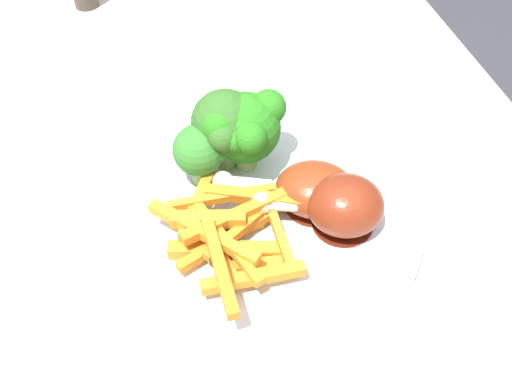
{
  "coord_description": "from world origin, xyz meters",
  "views": [
    {
      "loc": [
        0.27,
        -0.06,
        1.17
      ],
      "look_at": [
        -0.06,
        0.03,
        0.77
      ],
      "focal_mm": 43.57,
      "sensor_mm": 36.0,
      "label": 1
    }
  ],
  "objects_px": {
    "dining_table": "(244,352)",
    "broccoli_floret_back": "(225,123)",
    "dinner_plate": "(256,211)",
    "broccoli_floret_middle": "(201,151)",
    "carrot_fries_pile": "(229,233)",
    "chicken_drumstick_near": "(341,206)",
    "chicken_drumstick_far": "(309,189)",
    "broccoli_floret_front": "(244,128)"
  },
  "relations": [
    {
      "from": "broccoli_floret_back",
      "to": "dinner_plate",
      "type": "bearing_deg",
      "value": 11.05
    },
    {
      "from": "dining_table",
      "to": "broccoli_floret_back",
      "type": "height_order",
      "value": "broccoli_floret_back"
    },
    {
      "from": "dining_table",
      "to": "broccoli_floret_middle",
      "type": "height_order",
      "value": "broccoli_floret_middle"
    },
    {
      "from": "broccoli_floret_middle",
      "to": "chicken_drumstick_near",
      "type": "xyz_separation_m",
      "value": [
        0.08,
        0.1,
        -0.01
      ]
    },
    {
      "from": "carrot_fries_pile",
      "to": "chicken_drumstick_far",
      "type": "height_order",
      "value": "chicken_drumstick_far"
    },
    {
      "from": "dining_table",
      "to": "broccoli_floret_front",
      "type": "distance_m",
      "value": 0.22
    },
    {
      "from": "broccoli_floret_front",
      "to": "chicken_drumstick_far",
      "type": "bearing_deg",
      "value": 34.84
    },
    {
      "from": "broccoli_floret_middle",
      "to": "chicken_drumstick_far",
      "type": "relative_size",
      "value": 0.48
    },
    {
      "from": "broccoli_floret_front",
      "to": "chicken_drumstick_near",
      "type": "height_order",
      "value": "broccoli_floret_front"
    },
    {
      "from": "dinner_plate",
      "to": "broccoli_floret_front",
      "type": "xyz_separation_m",
      "value": [
        -0.05,
        0.0,
        0.05
      ]
    },
    {
      "from": "broccoli_floret_front",
      "to": "carrot_fries_pile",
      "type": "distance_m",
      "value": 0.1
    },
    {
      "from": "dining_table",
      "to": "broccoli_floret_front",
      "type": "xyz_separation_m",
      "value": [
        -0.11,
        0.03,
        0.19
      ]
    },
    {
      "from": "dining_table",
      "to": "broccoli_floret_middle",
      "type": "xyz_separation_m",
      "value": [
        -0.11,
        -0.01,
        0.18
      ]
    },
    {
      "from": "dinner_plate",
      "to": "broccoli_floret_back",
      "type": "relative_size",
      "value": 3.64
    },
    {
      "from": "broccoli_floret_middle",
      "to": "broccoli_floret_back",
      "type": "distance_m",
      "value": 0.03
    },
    {
      "from": "chicken_drumstick_far",
      "to": "broccoli_floret_middle",
      "type": "bearing_deg",
      "value": -122.84
    },
    {
      "from": "broccoli_floret_middle",
      "to": "chicken_drumstick_far",
      "type": "xyz_separation_m",
      "value": [
        0.05,
        0.08,
        -0.02
      ]
    },
    {
      "from": "dining_table",
      "to": "carrot_fries_pile",
      "type": "xyz_separation_m",
      "value": [
        -0.03,
        -0.0,
        0.16
      ]
    },
    {
      "from": "broccoli_floret_front",
      "to": "carrot_fries_pile",
      "type": "bearing_deg",
      "value": -22.66
    },
    {
      "from": "dinner_plate",
      "to": "chicken_drumstick_far",
      "type": "bearing_deg",
      "value": 78.85
    },
    {
      "from": "dining_table",
      "to": "broccoli_floret_back",
      "type": "distance_m",
      "value": 0.23
    },
    {
      "from": "carrot_fries_pile",
      "to": "broccoli_floret_front",
      "type": "bearing_deg",
      "value": 157.34
    },
    {
      "from": "broccoli_floret_front",
      "to": "broccoli_floret_back",
      "type": "relative_size",
      "value": 0.97
    },
    {
      "from": "broccoli_floret_front",
      "to": "broccoli_floret_back",
      "type": "bearing_deg",
      "value": -118.54
    },
    {
      "from": "dinner_plate",
      "to": "carrot_fries_pile",
      "type": "height_order",
      "value": "carrot_fries_pile"
    },
    {
      "from": "dinner_plate",
      "to": "chicken_drumstick_near",
      "type": "xyz_separation_m",
      "value": [
        0.04,
        0.06,
        0.03
      ]
    },
    {
      "from": "carrot_fries_pile",
      "to": "chicken_drumstick_far",
      "type": "relative_size",
      "value": 1.26
    },
    {
      "from": "dinner_plate",
      "to": "broccoli_floret_front",
      "type": "relative_size",
      "value": 3.76
    },
    {
      "from": "broccoli_floret_front",
      "to": "chicken_drumstick_near",
      "type": "xyz_separation_m",
      "value": [
        0.09,
        0.06,
        -0.02
      ]
    },
    {
      "from": "broccoli_floret_middle",
      "to": "carrot_fries_pile",
      "type": "relative_size",
      "value": 0.38
    },
    {
      "from": "dining_table",
      "to": "dinner_plate",
      "type": "bearing_deg",
      "value": 154.22
    },
    {
      "from": "carrot_fries_pile",
      "to": "chicken_drumstick_near",
      "type": "xyz_separation_m",
      "value": [
        0.0,
        0.1,
        0.01
      ]
    },
    {
      "from": "broccoli_floret_back",
      "to": "chicken_drumstick_far",
      "type": "height_order",
      "value": "broccoli_floret_back"
    },
    {
      "from": "dining_table",
      "to": "broccoli_floret_back",
      "type": "relative_size",
      "value": 12.44
    },
    {
      "from": "broccoli_floret_middle",
      "to": "broccoli_floret_back",
      "type": "relative_size",
      "value": 0.74
    },
    {
      "from": "dinner_plate",
      "to": "chicken_drumstick_near",
      "type": "bearing_deg",
      "value": 59.81
    },
    {
      "from": "dinner_plate",
      "to": "broccoli_floret_middle",
      "type": "height_order",
      "value": "broccoli_floret_middle"
    },
    {
      "from": "dining_table",
      "to": "chicken_drumstick_far",
      "type": "height_order",
      "value": "chicken_drumstick_far"
    },
    {
      "from": "dining_table",
      "to": "chicken_drumstick_far",
      "type": "bearing_deg",
      "value": 125.28
    },
    {
      "from": "broccoli_floret_middle",
      "to": "dining_table",
      "type": "bearing_deg",
      "value": 4.05
    },
    {
      "from": "broccoli_floret_back",
      "to": "chicken_drumstick_far",
      "type": "bearing_deg",
      "value": 39.83
    },
    {
      "from": "broccoli_floret_back",
      "to": "chicken_drumstick_near",
      "type": "height_order",
      "value": "broccoli_floret_back"
    }
  ]
}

